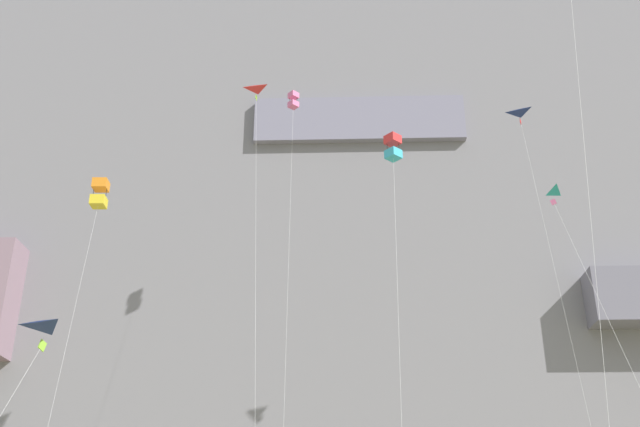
{
  "coord_description": "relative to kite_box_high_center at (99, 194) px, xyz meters",
  "views": [
    {
      "loc": [
        -1.61,
        -7.36,
        2.12
      ],
      "look_at": [
        -2.51,
        21.49,
        15.45
      ],
      "focal_mm": 42.62,
      "sensor_mm": 36.0,
      "label": 1
    }
  ],
  "objects": [
    {
      "name": "cliff_face",
      "position": [
        15.59,
        28.97,
        10.7
      ],
      "size": [
        180.0,
        26.85,
        64.53
      ],
      "color": "gray",
      "rests_on": "ground"
    },
    {
      "name": "kite_box_high_center",
      "position": [
        0.0,
        0.0,
        0.0
      ],
      "size": [
        0.87,
        5.51,
        22.44
      ],
      "color": "orange",
      "rests_on": "ground"
    },
    {
      "name": "kite_delta_low_left",
      "position": [
        23.87,
        -7.01,
        -5.34
      ],
      "size": [
        3.43,
        6.09,
        17.63
      ],
      "color": "teal",
      "rests_on": "ground"
    },
    {
      "name": "kite_delta_mid_center",
      "position": [
        1.36,
        -7.52,
        -11.16
      ],
      "size": [
        2.8,
        6.63,
        10.76
      ],
      "color": "navy",
      "rests_on": "ground"
    },
    {
      "name": "kite_box_low_center",
      "position": [
        10.63,
        7.25,
        10.7
      ],
      "size": [
        0.86,
        6.46,
        33.16
      ],
      "color": "pink",
      "rests_on": "ground"
    },
    {
      "name": "kite_delta_mid_right",
      "position": [
        25.9,
        3.7,
        5.12
      ],
      "size": [
        2.16,
        3.66,
        28.34
      ],
      "color": "navy",
      "rests_on": "ground"
    },
    {
      "name": "kite_box_near_cliff",
      "position": [
        16.79,
        -3.65,
        0.64
      ],
      "size": [
        1.14,
        4.94,
        22.98
      ],
      "color": "red",
      "rests_on": "ground"
    },
    {
      "name": "kite_delta_high_right",
      "position": [
        8.75,
        2.14,
        6.13
      ],
      "size": [
        2.22,
        6.76,
        29.64
      ],
      "color": "red",
      "rests_on": "ground"
    }
  ]
}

